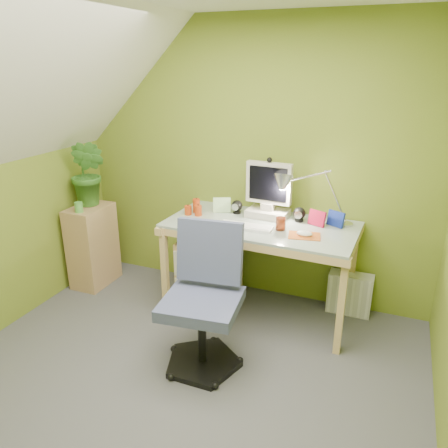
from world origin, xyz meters
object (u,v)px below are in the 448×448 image
at_px(desk_lamp, 325,184).
at_px(monitor, 269,184).
at_px(potted_plant, 88,173).
at_px(side_ledge, 93,246).
at_px(task_chair, 201,301).
at_px(desk, 260,269).
at_px(radiator, 350,293).

bearing_deg(desk_lamp, monitor, -179.55).
relative_size(monitor, potted_plant, 0.93).
distance_m(desk_lamp, side_ledge, 2.23).
distance_m(monitor, task_chair, 1.17).
relative_size(monitor, side_ledge, 0.73).
distance_m(desk, radiator, 0.80).
height_order(side_ledge, radiator, side_ledge).
bearing_deg(side_ledge, desk, 3.43).
xyz_separation_m(monitor, radiator, (0.72, 0.09, -0.91)).
height_order(side_ledge, task_chair, task_chair).
bearing_deg(desk, radiator, 22.72).
relative_size(desk, task_chair, 1.45).
height_order(desk, side_ledge, desk).
xyz_separation_m(side_ledge, task_chair, (1.48, -0.74, 0.13)).
distance_m(side_ledge, potted_plant, 0.69).
bearing_deg(side_ledge, task_chair, -26.46).
distance_m(desk_lamp, task_chair, 1.33).
relative_size(monitor, task_chair, 0.55).
height_order(monitor, potted_plant, potted_plant).
xyz_separation_m(desk_lamp, task_chair, (-0.60, -1.02, -0.61)).
bearing_deg(task_chair, potted_plant, 145.29).
bearing_deg(potted_plant, desk_lamp, 6.25).
height_order(desk_lamp, radiator, desk_lamp).
xyz_separation_m(desk_lamp, potted_plant, (-2.08, -0.23, -0.05)).
distance_m(desk, desk_lamp, 0.88).
distance_m(monitor, side_ledge, 1.80).
xyz_separation_m(task_chair, radiator, (0.87, 1.11, -0.34)).
xyz_separation_m(potted_plant, radiator, (2.35, 0.32, -0.90)).
bearing_deg(radiator, desk_lamp, -161.39).
distance_m(potted_plant, task_chair, 1.77).
bearing_deg(task_chair, desk_lamp, 52.77).
bearing_deg(monitor, potted_plant, -169.04).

